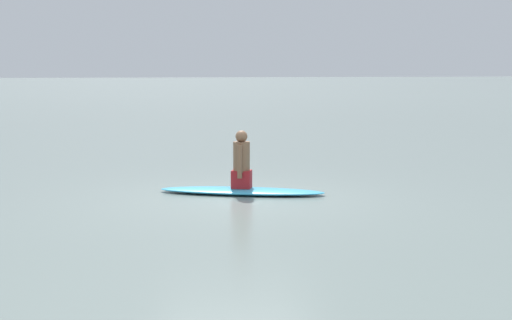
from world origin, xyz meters
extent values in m
plane|color=slate|center=(0.00, 0.00, 0.00)|extent=(400.00, 400.00, 0.00)
ellipsoid|color=#339EC6|center=(0.17, 0.42, 0.05)|extent=(2.80, 1.90, 0.10)
cube|color=#A51E23|center=(0.17, 0.42, 0.25)|extent=(0.40, 0.38, 0.30)
cylinder|color=brown|center=(0.17, 0.42, 0.63)|extent=(0.38, 0.38, 0.50)
sphere|color=brown|center=(0.17, 0.42, 0.97)|extent=(0.20, 0.20, 0.20)
cylinder|color=brown|center=(0.24, 0.58, 0.56)|extent=(0.11, 0.11, 0.55)
cylinder|color=brown|center=(0.09, 0.27, 0.56)|extent=(0.11, 0.11, 0.55)
camera|label=1|loc=(-3.57, -11.72, 2.06)|focal=53.88mm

